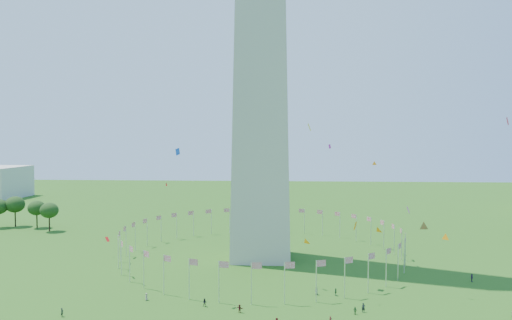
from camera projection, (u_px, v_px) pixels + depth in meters
The scene contains 3 objects.
flag_ring at pixel (261, 243), 144.33m from camera, with size 80.24×80.24×9.00m.
crowd at pixel (294, 320), 93.76m from camera, with size 89.51×61.96×1.92m.
kites_aloft at pixel (336, 207), 116.18m from camera, with size 98.88×69.30×34.72m.
Camera 1 is at (7.54, -92.83, 35.34)m, focal length 35.00 mm.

